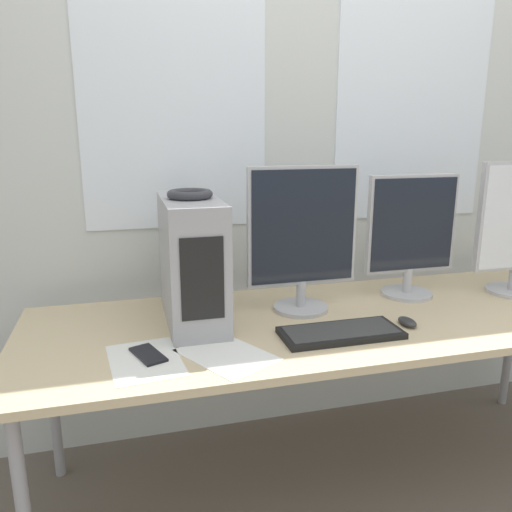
{
  "coord_description": "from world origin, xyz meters",
  "views": [
    {
      "loc": [
        -0.78,
        -1.23,
        1.4
      ],
      "look_at": [
        -0.34,
        0.41,
        0.98
      ],
      "focal_mm": 35.0,
      "sensor_mm": 36.0,
      "label": 1
    }
  ],
  "objects_px": {
    "headphones": "(190,194)",
    "keyboard": "(341,333)",
    "pc_tower": "(192,261)",
    "mouse": "(407,322)",
    "monitor_main": "(302,237)",
    "monitor_right_near": "(411,234)",
    "cell_phone": "(148,355)"
  },
  "relations": [
    {
      "from": "monitor_right_near",
      "to": "keyboard",
      "type": "height_order",
      "value": "monitor_right_near"
    },
    {
      "from": "pc_tower",
      "to": "headphones",
      "type": "relative_size",
      "value": 3.0
    },
    {
      "from": "pc_tower",
      "to": "headphones",
      "type": "distance_m",
      "value": 0.24
    },
    {
      "from": "headphones",
      "to": "mouse",
      "type": "height_order",
      "value": "headphones"
    },
    {
      "from": "monitor_right_near",
      "to": "mouse",
      "type": "xyz_separation_m",
      "value": [
        -0.18,
        -0.31,
        -0.25
      ]
    },
    {
      "from": "cell_phone",
      "to": "monitor_main",
      "type": "bearing_deg",
      "value": 3.79
    },
    {
      "from": "headphones",
      "to": "keyboard",
      "type": "height_order",
      "value": "headphones"
    },
    {
      "from": "headphones",
      "to": "monitor_right_near",
      "type": "bearing_deg",
      "value": 2.95
    },
    {
      "from": "headphones",
      "to": "cell_phone",
      "type": "xyz_separation_m",
      "value": [
        -0.18,
        -0.28,
        -0.46
      ]
    },
    {
      "from": "monitor_main",
      "to": "keyboard",
      "type": "bearing_deg",
      "value": -80.77
    },
    {
      "from": "keyboard",
      "to": "monitor_right_near",
      "type": "bearing_deg",
      "value": 35.97
    },
    {
      "from": "headphones",
      "to": "keyboard",
      "type": "xyz_separation_m",
      "value": [
        0.47,
        -0.28,
        -0.46
      ]
    },
    {
      "from": "pc_tower",
      "to": "mouse",
      "type": "relative_size",
      "value": 5.16
    },
    {
      "from": "headphones",
      "to": "monitor_main",
      "type": "height_order",
      "value": "monitor_main"
    },
    {
      "from": "keyboard",
      "to": "pc_tower",
      "type": "bearing_deg",
      "value": 148.88
    },
    {
      "from": "headphones",
      "to": "monitor_right_near",
      "type": "xyz_separation_m",
      "value": [
        0.92,
        0.05,
        -0.2
      ]
    },
    {
      "from": "headphones",
      "to": "mouse",
      "type": "xyz_separation_m",
      "value": [
        0.74,
        -0.26,
        -0.46
      ]
    },
    {
      "from": "headphones",
      "to": "monitor_main",
      "type": "distance_m",
      "value": 0.46
    },
    {
      "from": "headphones",
      "to": "mouse",
      "type": "bearing_deg",
      "value": -19.22
    },
    {
      "from": "monitor_main",
      "to": "monitor_right_near",
      "type": "bearing_deg",
      "value": 6.06
    },
    {
      "from": "headphones",
      "to": "keyboard",
      "type": "distance_m",
      "value": 0.71
    },
    {
      "from": "monitor_right_near",
      "to": "monitor_main",
      "type": "bearing_deg",
      "value": -173.94
    },
    {
      "from": "headphones",
      "to": "monitor_main",
      "type": "bearing_deg",
      "value": -0.75
    },
    {
      "from": "pc_tower",
      "to": "cell_phone",
      "type": "bearing_deg",
      "value": -123.47
    },
    {
      "from": "monitor_main",
      "to": "monitor_right_near",
      "type": "xyz_separation_m",
      "value": [
        0.5,
        0.05,
        -0.03
      ]
    },
    {
      "from": "pc_tower",
      "to": "monitor_right_near",
      "type": "distance_m",
      "value": 0.92
    },
    {
      "from": "monitor_right_near",
      "to": "mouse",
      "type": "bearing_deg",
      "value": -120.89
    },
    {
      "from": "monitor_main",
      "to": "keyboard",
      "type": "distance_m",
      "value": 0.4
    },
    {
      "from": "headphones",
      "to": "keyboard",
      "type": "bearing_deg",
      "value": -31.19
    },
    {
      "from": "mouse",
      "to": "cell_phone",
      "type": "distance_m",
      "value": 0.92
    },
    {
      "from": "headphones",
      "to": "monitor_right_near",
      "type": "height_order",
      "value": "monitor_right_near"
    },
    {
      "from": "monitor_main",
      "to": "cell_phone",
      "type": "distance_m",
      "value": 0.72
    }
  ]
}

